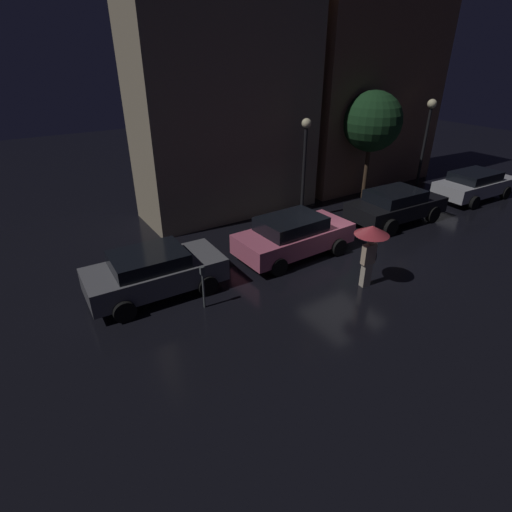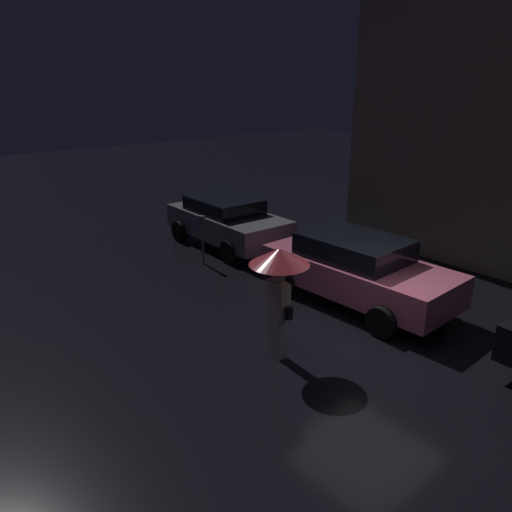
% 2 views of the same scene
% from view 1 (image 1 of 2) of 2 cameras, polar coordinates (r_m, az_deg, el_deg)
% --- Properties ---
extents(ground_plane, '(60.00, 60.00, 0.00)m').
position_cam_1_polar(ground_plane, '(14.38, 12.92, -0.40)').
color(ground_plane, black).
extents(building_facade_left, '(7.59, 3.00, 9.36)m').
position_cam_1_polar(building_facade_left, '(17.42, -4.25, 21.23)').
color(building_facade_left, gray).
rests_on(building_facade_left, ground).
extents(building_facade_right, '(7.89, 3.00, 9.95)m').
position_cam_1_polar(building_facade_right, '(22.53, 16.01, 22.51)').
color(building_facade_right, '#8C664C').
rests_on(building_facade_right, ground).
extents(parked_car_grey, '(4.03, 1.98, 1.40)m').
position_cam_1_polar(parked_car_grey, '(12.10, -14.31, -2.18)').
color(parked_car_grey, slate).
rests_on(parked_car_grey, ground).
extents(parked_car_pink, '(4.30, 2.00, 1.46)m').
position_cam_1_polar(parked_car_pink, '(14.03, 5.39, 2.97)').
color(parked_car_pink, '#DB6684').
rests_on(parked_car_pink, ground).
extents(parked_car_black, '(4.32, 2.01, 1.42)m').
position_cam_1_polar(parked_car_black, '(17.79, 19.35, 6.90)').
color(parked_car_black, black).
rests_on(parked_car_black, ground).
extents(parked_car_silver, '(4.36, 1.94, 1.37)m').
position_cam_1_polar(parked_car_silver, '(22.30, 28.78, 8.96)').
color(parked_car_silver, '#B7B7BF').
rests_on(parked_car_silver, ground).
extents(pedestrian_with_umbrella, '(1.02, 1.02, 2.02)m').
position_cam_1_polar(pedestrian_with_umbrella, '(12.20, 16.11, 2.35)').
color(pedestrian_with_umbrella, beige).
rests_on(pedestrian_with_umbrella, ground).
extents(parking_meter, '(0.12, 0.10, 1.31)m').
position_cam_1_polar(parking_meter, '(11.15, -7.58, -3.82)').
color(parking_meter, '#4C5154').
rests_on(parking_meter, ground).
extents(street_lamp_near, '(0.38, 0.38, 4.18)m').
position_cam_1_polar(street_lamp_near, '(16.67, 6.98, 14.27)').
color(street_lamp_near, black).
rests_on(street_lamp_near, ground).
extents(street_lamp_far, '(0.44, 0.44, 4.43)m').
position_cam_1_polar(street_lamp_far, '(22.35, 23.32, 16.61)').
color(street_lamp_far, black).
rests_on(street_lamp_far, ground).
extents(street_tree, '(2.69, 2.69, 4.97)m').
position_cam_1_polar(street_tree, '(19.87, 16.29, 17.93)').
color(street_tree, '#473323').
rests_on(street_tree, ground).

